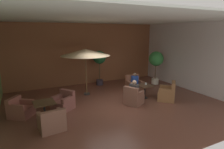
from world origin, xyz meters
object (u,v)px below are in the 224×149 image
object	(u,v)px
cafe_table_front_left	(145,88)
cafe_table_front_right	(44,105)
potted_tree_left_corner	(156,61)
patron_by_window	(134,89)
potted_tree_mid_left	(99,60)
armchair_front_right_south	(20,109)
iced_drink_cup	(146,84)
patron_blue_shirt	(135,79)
armchair_front_right_north	(52,122)
patio_umbrella_tall_red	(85,52)
armchair_front_left_south	(134,86)
armchair_front_left_north	(134,98)
armchair_front_right_east	(64,103)
armchair_front_left_east	(167,94)

from	to	relation	value
cafe_table_front_left	cafe_table_front_right	distance (m)	4.78
potted_tree_left_corner	patron_by_window	xyz separation A→B (m)	(-3.06, -2.33, -0.75)
cafe_table_front_left	potted_tree_mid_left	size ratio (longest dim) A/B	0.34
armchair_front_right_south	potted_tree_mid_left	distance (m)	5.48
cafe_table_front_right	iced_drink_cup	size ratio (longest dim) A/B	7.30
patron_blue_shirt	potted_tree_mid_left	bearing A→B (deg)	118.17
armchair_front_right_north	patio_umbrella_tall_red	distance (m)	4.23
cafe_table_front_left	armchair_front_left_south	xyz separation A→B (m)	(0.08, 1.09, -0.20)
patron_blue_shirt	potted_tree_left_corner	bearing A→B (deg)	21.81
armchair_front_left_north	patron_blue_shirt	size ratio (longest dim) A/B	1.51
cafe_table_front_left	patron_by_window	xyz separation A→B (m)	(-0.93, -0.47, 0.21)
iced_drink_cup	armchair_front_right_north	bearing A→B (deg)	-164.78
patio_umbrella_tall_red	armchair_front_right_south	bearing A→B (deg)	-156.03
armchair_front_left_south	armchair_front_right_east	bearing A→B (deg)	-169.65
armchair_front_left_east	armchair_front_right_east	bearing A→B (deg)	166.82
armchair_front_left_north	patron_by_window	bearing A→B (deg)	26.77
armchair_front_right_north	armchair_front_right_east	size ratio (longest dim) A/B	0.84
armchair_front_left_north	armchair_front_right_east	world-z (taller)	armchair_front_left_north
cafe_table_front_right	potted_tree_left_corner	xyz separation A→B (m)	(6.91, 2.09, 0.95)
armchair_front_left_north	patron_by_window	size ratio (longest dim) A/B	1.39
cafe_table_front_left	patron_blue_shirt	size ratio (longest dim) A/B	1.14
cafe_table_front_left	armchair_front_right_south	world-z (taller)	armchair_front_right_south
patio_umbrella_tall_red	patron_blue_shirt	distance (m)	3.01
cafe_table_front_left	armchair_front_left_south	distance (m)	1.11
potted_tree_left_corner	patron_blue_shirt	world-z (taller)	potted_tree_left_corner
patron_by_window	iced_drink_cup	world-z (taller)	patron_by_window
armchair_front_right_north	patron_by_window	size ratio (longest dim) A/B	1.27
armchair_front_right_north	potted_tree_mid_left	xyz separation A→B (m)	(3.58, 4.46, 1.25)
potted_tree_mid_left	patron_blue_shirt	size ratio (longest dim) A/B	3.31
armchair_front_left_north	patio_umbrella_tall_red	distance (m)	3.30
patio_umbrella_tall_red	potted_tree_left_corner	xyz separation A→B (m)	(4.56, 0.08, -0.73)
armchair_front_left_east	patron_blue_shirt	distance (m)	1.96
cafe_table_front_left	armchair_front_right_east	distance (m)	3.96
potted_tree_mid_left	patron_by_window	distance (m)	3.77
potted_tree_mid_left	patron_blue_shirt	xyz separation A→B (m)	(1.16, -2.17, -0.82)
armchair_front_left_north	cafe_table_front_right	world-z (taller)	armchair_front_left_north
potted_tree_mid_left	potted_tree_left_corner	bearing A→B (deg)	-22.70
armchair_front_right_south	patron_by_window	xyz separation A→B (m)	(4.67, -0.83, 0.45)
iced_drink_cup	patio_umbrella_tall_red	bearing A→B (deg)	145.34
patio_umbrella_tall_red	potted_tree_mid_left	world-z (taller)	patio_umbrella_tall_red
armchair_front_left_north	armchair_front_left_east	xyz separation A→B (m)	(1.75, -0.27, 0.01)
cafe_table_front_right	iced_drink_cup	xyz separation A→B (m)	(4.85, 0.27, 0.18)
armchair_front_right_north	armchair_front_right_south	world-z (taller)	armchair_front_right_north
cafe_table_front_left	patio_umbrella_tall_red	world-z (taller)	patio_umbrella_tall_red
armchair_front_left_east	armchair_front_left_north	bearing A→B (deg)	171.33
armchair_front_left_east	patron_blue_shirt	world-z (taller)	patron_blue_shirt
cafe_table_front_right	armchair_front_left_south	bearing A→B (deg)	15.21
armchair_front_left_north	armchair_front_right_south	distance (m)	4.72
armchair_front_right_north	patio_umbrella_tall_red	bearing A→B (deg)	53.48
armchair_front_left_north	armchair_front_right_south	world-z (taller)	armchair_front_left_north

